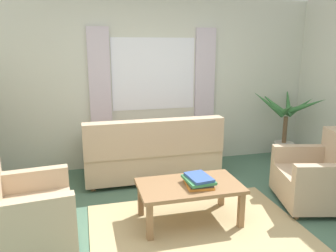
# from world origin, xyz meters

# --- Properties ---
(ground_plane) EXTENTS (6.24, 6.24, 0.00)m
(ground_plane) POSITION_xyz_m (0.00, 0.00, 0.00)
(ground_plane) COLOR #476B56
(wall_back) EXTENTS (5.32, 0.12, 2.60)m
(wall_back) POSITION_xyz_m (0.00, 2.26, 1.30)
(wall_back) COLOR beige
(wall_back) RESTS_ON ground_plane
(window_with_curtains) EXTENTS (1.98, 0.07, 1.40)m
(window_with_curtains) POSITION_xyz_m (0.00, 2.18, 1.45)
(window_with_curtains) COLOR white
(area_rug) EXTENTS (2.21, 1.75, 0.01)m
(area_rug) POSITION_xyz_m (0.00, 0.00, 0.01)
(area_rug) COLOR tan
(area_rug) RESTS_ON ground_plane
(couch) EXTENTS (1.90, 0.82, 0.92)m
(couch) POSITION_xyz_m (-0.17, 1.57, 0.37)
(couch) COLOR tan
(couch) RESTS_ON ground_plane
(armchair_left) EXTENTS (0.91, 0.93, 0.88)m
(armchair_left) POSITION_xyz_m (-1.71, 0.20, 0.35)
(armchair_left) COLOR tan
(armchair_left) RESTS_ON ground_plane
(armchair_right) EXTENTS (0.99, 1.01, 0.88)m
(armchair_right) POSITION_xyz_m (1.61, 0.25, 0.35)
(armchair_right) COLOR tan
(armchair_right) RESTS_ON ground_plane
(coffee_table) EXTENTS (1.10, 0.64, 0.44)m
(coffee_table) POSITION_xyz_m (-0.03, 0.26, 0.38)
(coffee_table) COLOR olive
(coffee_table) RESTS_ON ground_plane
(book_stack_on_table) EXTENTS (0.30, 0.35, 0.10)m
(book_stack_on_table) POSITION_xyz_m (0.05, 0.21, 0.49)
(book_stack_on_table) COLOR orange
(book_stack_on_table) RESTS_ON coffee_table
(potted_plant) EXTENTS (1.07, 1.12, 1.21)m
(potted_plant) POSITION_xyz_m (2.12, 1.80, 0.57)
(potted_plant) COLOR #B7B2A8
(potted_plant) RESTS_ON ground_plane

